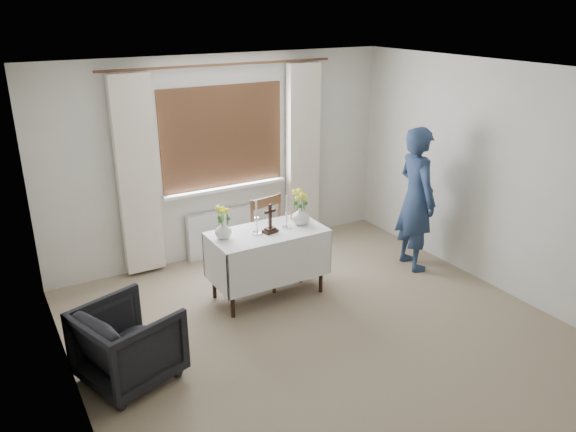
% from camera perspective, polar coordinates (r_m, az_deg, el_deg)
% --- Properties ---
extents(ground, '(5.00, 5.00, 0.00)m').
position_cam_1_polar(ground, '(5.50, 4.80, -12.85)').
color(ground, gray).
rests_on(ground, ground).
extents(altar_table, '(1.24, 0.64, 0.76)m').
position_cam_1_polar(altar_table, '(6.15, -2.07, -4.85)').
color(altar_table, white).
rests_on(altar_table, ground).
extents(wooden_chair, '(0.53, 0.53, 0.99)m').
position_cam_1_polar(wooden_chair, '(6.39, -1.15, -2.66)').
color(wooden_chair, '#542F1D').
rests_on(wooden_chair, ground).
extents(armchair, '(0.95, 0.94, 0.68)m').
position_cam_1_polar(armchair, '(5.06, -15.89, -12.36)').
color(armchair, black).
rests_on(armchair, ground).
extents(person, '(0.52, 0.70, 1.74)m').
position_cam_1_polar(person, '(6.83, 12.89, 1.70)').
color(person, navy).
rests_on(person, ground).
extents(radiator, '(1.10, 0.10, 0.60)m').
position_cam_1_polar(radiator, '(7.24, -6.06, -1.57)').
color(radiator, silver).
rests_on(radiator, ground).
extents(wooden_cross, '(0.17, 0.13, 0.32)m').
position_cam_1_polar(wooden_cross, '(5.90, -1.83, -0.24)').
color(wooden_cross, black).
rests_on(wooden_cross, altar_table).
extents(candlestick_left, '(0.13, 0.13, 0.38)m').
position_cam_1_polar(candlestick_left, '(5.87, -3.22, -0.09)').
color(candlestick_left, silver).
rests_on(candlestick_left, altar_table).
extents(candlestick_right, '(0.11, 0.11, 0.36)m').
position_cam_1_polar(candlestick_right, '(6.03, -0.12, 0.44)').
color(candlestick_right, silver).
rests_on(candlestick_right, altar_table).
extents(flower_vase_left, '(0.22, 0.22, 0.18)m').
position_cam_1_polar(flower_vase_left, '(5.82, -6.60, -1.42)').
color(flower_vase_left, silver).
rests_on(flower_vase_left, altar_table).
extents(flower_vase_right, '(0.20, 0.20, 0.20)m').
position_cam_1_polar(flower_vase_right, '(6.15, 1.27, 0.06)').
color(flower_vase_right, silver).
rests_on(flower_vase_right, altar_table).
extents(wicker_basket, '(0.23, 0.23, 0.07)m').
position_cam_1_polar(wicker_basket, '(6.33, 1.05, 0.03)').
color(wicker_basket, brown).
rests_on(wicker_basket, altar_table).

